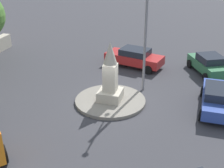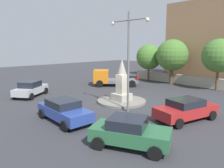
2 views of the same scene
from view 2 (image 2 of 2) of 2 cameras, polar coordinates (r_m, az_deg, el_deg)
ground_plane at (r=18.84m, az=2.57°, el=-4.85°), size 80.00×80.00×0.00m
traffic_island at (r=18.81m, az=2.58°, el=-4.57°), size 4.24×4.24×0.19m
monument at (r=18.47m, az=2.61°, el=0.15°), size 1.36×1.36×3.61m
streetlamp at (r=15.53m, az=4.41°, el=8.28°), size 3.50×0.28×7.22m
car_green_parked_left at (r=10.66m, az=4.75°, el=-12.61°), size 4.15×3.19×1.47m
car_red_far_side at (r=15.01m, az=19.09°, el=-6.33°), size 2.76×4.68×1.44m
car_silver_near_island at (r=22.23m, az=-20.83°, el=-1.15°), size 3.59×4.08×1.51m
car_blue_passing at (r=14.36m, az=-12.62°, el=-6.78°), size 4.39×2.03×1.44m
truck_orange_parked_right at (r=26.38m, az=-0.73°, el=1.59°), size 5.27×5.38×1.93m
stone_boundary_wall at (r=28.54m, az=19.72°, el=0.94°), size 16.21×0.84×1.18m
corner_building at (r=33.64m, az=24.87°, el=9.91°), size 9.26×8.95×10.53m
tree_near_wall at (r=25.84m, az=26.59°, el=6.76°), size 3.61×3.61×5.63m
tree_mid_cluster at (r=28.28m, az=15.72°, el=7.39°), size 3.95×3.95×5.68m
tree_far_corner at (r=30.30m, az=9.80°, el=7.10°), size 3.49×3.49×5.08m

